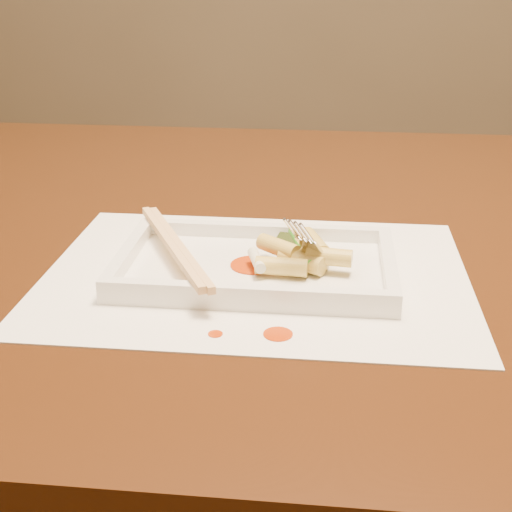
# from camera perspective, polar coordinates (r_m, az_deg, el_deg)

# --- Properties ---
(table) EXTENTS (1.40, 0.90, 0.75)m
(table) POSITION_cam_1_polar(r_m,az_deg,el_deg) (0.87, -4.76, -3.22)
(table) COLOR black
(table) RESTS_ON ground
(placemat) EXTENTS (0.40, 0.30, 0.00)m
(placemat) POSITION_cam_1_polar(r_m,az_deg,el_deg) (0.68, 0.00, -1.45)
(placemat) COLOR white
(placemat) RESTS_ON table
(sauce_splatter_a) EXTENTS (0.02, 0.02, 0.00)m
(sauce_splatter_a) POSITION_cam_1_polar(r_m,az_deg,el_deg) (0.57, 1.77, -6.26)
(sauce_splatter_a) COLOR #B73305
(sauce_splatter_a) RESTS_ON placemat
(sauce_splatter_b) EXTENTS (0.01, 0.01, 0.00)m
(sauce_splatter_b) POSITION_cam_1_polar(r_m,az_deg,el_deg) (0.58, -3.27, -6.24)
(sauce_splatter_b) COLOR #B73305
(sauce_splatter_b) RESTS_ON placemat
(plate_base) EXTENTS (0.26, 0.16, 0.01)m
(plate_base) POSITION_cam_1_polar(r_m,az_deg,el_deg) (0.68, 0.00, -1.09)
(plate_base) COLOR white
(plate_base) RESTS_ON placemat
(plate_rim_far) EXTENTS (0.26, 0.01, 0.01)m
(plate_rim_far) POSITION_cam_1_polar(r_m,az_deg,el_deg) (0.74, 0.61, 2.04)
(plate_rim_far) COLOR white
(plate_rim_far) RESTS_ON plate_base
(plate_rim_near) EXTENTS (0.26, 0.01, 0.01)m
(plate_rim_near) POSITION_cam_1_polar(r_m,az_deg,el_deg) (0.61, -0.74, -3.01)
(plate_rim_near) COLOR white
(plate_rim_near) RESTS_ON plate_base
(plate_rim_left) EXTENTS (0.01, 0.14, 0.01)m
(plate_rim_left) POSITION_cam_1_polar(r_m,az_deg,el_deg) (0.70, -10.20, 0.20)
(plate_rim_left) COLOR white
(plate_rim_left) RESTS_ON plate_base
(plate_rim_right) EXTENTS (0.01, 0.14, 0.01)m
(plate_rim_right) POSITION_cam_1_polar(r_m,az_deg,el_deg) (0.67, 10.57, -0.68)
(plate_rim_right) COLOR white
(plate_rim_right) RESTS_ON plate_base
(veg_piece) EXTENTS (0.04, 0.03, 0.01)m
(veg_piece) POSITION_cam_1_polar(r_m,az_deg,el_deg) (0.71, 3.17, 0.97)
(veg_piece) COLOR black
(veg_piece) RESTS_ON plate_base
(scallion_white) EXTENTS (0.02, 0.04, 0.01)m
(scallion_white) POSITION_cam_1_polar(r_m,az_deg,el_deg) (0.66, 0.04, -0.33)
(scallion_white) COLOR #EAEACC
(scallion_white) RESTS_ON plate_base
(scallion_green) EXTENTS (0.03, 0.08, 0.01)m
(scallion_green) POSITION_cam_1_polar(r_m,az_deg,el_deg) (0.69, 3.67, 0.74)
(scallion_green) COLOR #2D8D16
(scallion_green) RESTS_ON plate_base
(chopstick_a) EXTENTS (0.10, 0.19, 0.01)m
(chopstick_a) POSITION_cam_1_polar(r_m,az_deg,el_deg) (0.68, -6.87, 0.87)
(chopstick_a) COLOR #DEAC6F
(chopstick_a) RESTS_ON plate_rim_near
(chopstick_b) EXTENTS (0.10, 0.19, 0.01)m
(chopstick_b) POSITION_cam_1_polar(r_m,az_deg,el_deg) (0.68, -6.21, 0.84)
(chopstick_b) COLOR #DEAC6F
(chopstick_b) RESTS_ON plate_rim_near
(fork) EXTENTS (0.09, 0.10, 0.14)m
(fork) POSITION_cam_1_polar(r_m,az_deg,el_deg) (0.66, 6.22, 5.45)
(fork) COLOR silver
(fork) RESTS_ON plate_base
(sauce_blob_0) EXTENTS (0.04, 0.04, 0.00)m
(sauce_blob_0) POSITION_cam_1_polar(r_m,az_deg,el_deg) (0.68, -0.23, -0.73)
(sauce_blob_0) COLOR #B73305
(sauce_blob_0) RESTS_ON plate_base
(rice_cake_0) EXTENTS (0.05, 0.04, 0.02)m
(rice_cake_0) POSITION_cam_1_polar(r_m,az_deg,el_deg) (0.66, 3.69, -0.42)
(rice_cake_0) COLOR #D6C864
(rice_cake_0) RESTS_ON plate_base
(rice_cake_1) EXTENTS (0.04, 0.05, 0.02)m
(rice_cake_1) POSITION_cam_1_polar(r_m,az_deg,el_deg) (0.70, 4.68, 0.89)
(rice_cake_1) COLOR #D6C864
(rice_cake_1) RESTS_ON plate_base
(rice_cake_2) EXTENTS (0.04, 0.02, 0.02)m
(rice_cake_2) POSITION_cam_1_polar(r_m,az_deg,el_deg) (0.66, 5.87, -0.06)
(rice_cake_2) COLOR #D6C864
(rice_cake_2) RESTS_ON plate_base
(rice_cake_3) EXTENTS (0.04, 0.03, 0.02)m
(rice_cake_3) POSITION_cam_1_polar(r_m,az_deg,el_deg) (0.67, 4.21, -0.17)
(rice_cake_3) COLOR #D6C864
(rice_cake_3) RESTS_ON plate_base
(rice_cake_4) EXTENTS (0.05, 0.02, 0.02)m
(rice_cake_4) POSITION_cam_1_polar(r_m,az_deg,el_deg) (0.65, 2.06, -0.85)
(rice_cake_4) COLOR #D6C864
(rice_cake_4) RESTS_ON plate_base
(rice_cake_5) EXTENTS (0.04, 0.04, 0.02)m
(rice_cake_5) POSITION_cam_1_polar(r_m,az_deg,el_deg) (0.67, 1.82, 0.70)
(rice_cake_5) COLOR #D6C864
(rice_cake_5) RESTS_ON plate_base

